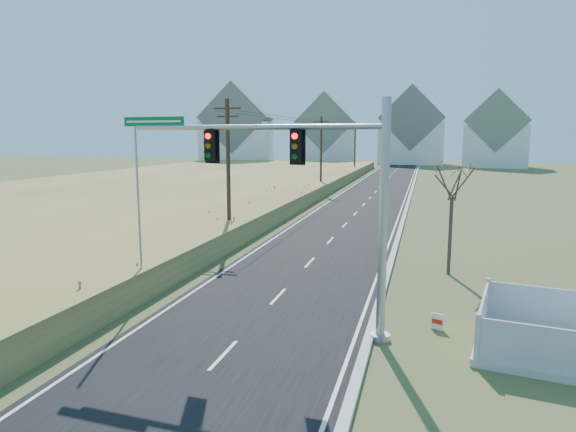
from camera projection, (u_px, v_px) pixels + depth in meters
The scene contains 15 objects.
ground at pixel (246, 333), 17.56m from camera, with size 260.00×260.00×0.00m, color #4E5328.
road at pixel (379, 189), 65.26m from camera, with size 8.00×180.00×0.06m, color black.
curb at pixel (412, 189), 64.19m from camera, with size 0.30×180.00×0.18m, color #B2AFA8.
reed_marsh at pixel (170, 187), 61.79m from camera, with size 38.00×110.00×1.30m, color tan.
utility_pole_near at pixel (228, 168), 32.82m from camera, with size 1.80×0.26×9.00m.
utility_pole_mid at pixel (321, 153), 61.44m from camera, with size 1.80×0.26×9.00m.
utility_pole_far at pixel (355, 148), 90.07m from camera, with size 1.80×0.26×9.00m.
condo_nw at pixel (237, 132), 121.55m from camera, with size 17.69×13.38×19.05m.
condo_nnw at pixel (326, 135), 124.16m from camera, with size 14.93×11.17×17.03m.
condo_n at pixel (411, 132), 122.74m from camera, with size 15.27×10.20×18.54m.
condo_ne at pixel (496, 135), 110.60m from camera, with size 14.12×10.51×16.52m.
traffic_signal_mast at pixel (325, 195), 16.80m from camera, with size 9.87×1.00×7.87m.
open_sign at pixel (437, 322), 17.79m from camera, with size 0.45×0.21×0.57m.
flagpole at pixel (140, 229), 20.80m from camera, with size 0.33×0.33×7.37m.
bare_tree at pixel (453, 180), 24.34m from camera, with size 2.16×2.16×5.73m.
Camera 1 is at (5.75, -15.78, 6.67)m, focal length 32.00 mm.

